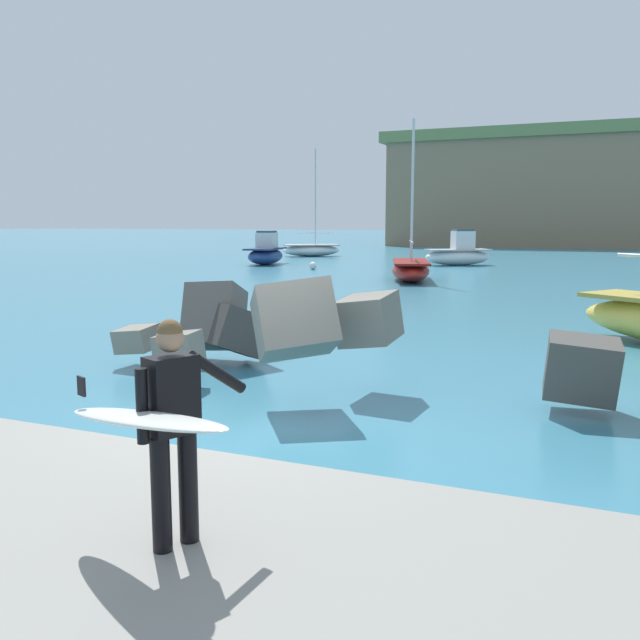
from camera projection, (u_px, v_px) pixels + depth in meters
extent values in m
plane|color=teal|center=(262.00, 424.00, 9.34)|extent=(400.00, 400.00, 0.00)
cube|color=gray|center=(34.00, 539.00, 5.69)|extent=(48.00, 4.40, 0.24)
cube|color=#4C4944|center=(582.00, 368.00, 9.75)|extent=(1.10, 0.95, 1.00)
cube|color=#605B56|center=(214.00, 317.00, 13.51)|extent=(1.21, 1.33, 1.48)
cube|color=slate|center=(179.00, 350.00, 11.31)|extent=(0.81, 0.70, 0.64)
cube|color=#3D3A38|center=(239.00, 331.00, 13.12)|extent=(1.33, 1.45, 1.16)
cube|color=slate|center=(369.00, 319.00, 10.86)|extent=(0.91, 1.00, 0.90)
cube|color=gray|center=(137.00, 339.00, 12.95)|extent=(0.75, 0.66, 0.57)
cube|color=slate|center=(294.00, 321.00, 9.96)|extent=(1.68, 1.66, 1.37)
cylinder|color=black|center=(188.00, 486.00, 5.34)|extent=(0.15, 0.15, 0.90)
cylinder|color=black|center=(161.00, 494.00, 5.18)|extent=(0.15, 0.15, 0.90)
cube|color=black|center=(172.00, 395.00, 5.15)|extent=(0.35, 0.44, 0.60)
sphere|color=#A87A5B|center=(170.00, 338.00, 5.09)|extent=(0.21, 0.21, 0.21)
sphere|color=brown|center=(170.00, 332.00, 5.08)|extent=(0.19, 0.19, 0.19)
cylinder|color=black|center=(217.00, 373.00, 5.36)|extent=(0.29, 0.52, 0.41)
cylinder|color=black|center=(142.00, 406.00, 4.99)|extent=(0.09, 0.09, 0.56)
ellipsoid|color=white|center=(141.00, 419.00, 4.88)|extent=(2.06, 1.15, 0.37)
cube|color=black|center=(81.00, 386.00, 5.55)|extent=(0.12, 0.07, 0.16)
ellipsoid|color=white|center=(311.00, 250.00, 54.06)|extent=(4.93, 4.43, 0.92)
cube|color=#ACACAC|center=(311.00, 245.00, 53.99)|extent=(4.54, 4.08, 0.10)
cylinder|color=silver|center=(315.00, 197.00, 53.54)|extent=(0.12, 0.12, 7.38)
cylinder|color=silver|center=(315.00, 233.00, 53.94)|extent=(2.23, 1.68, 0.08)
ellipsoid|color=navy|center=(266.00, 256.00, 43.88)|extent=(2.61, 4.41, 1.04)
cube|color=navy|center=(265.00, 249.00, 43.81)|extent=(2.40, 4.06, 0.10)
cube|color=silver|center=(267.00, 240.00, 44.03)|extent=(1.35, 1.43, 0.98)
cube|color=#334C5B|center=(267.00, 232.00, 43.95)|extent=(1.21, 1.28, 0.12)
ellipsoid|color=white|center=(458.00, 257.00, 42.98)|extent=(4.44, 3.71, 1.00)
cube|color=#ACACAC|center=(458.00, 250.00, 42.92)|extent=(4.08, 3.41, 0.10)
cube|color=silver|center=(463.00, 240.00, 42.89)|extent=(1.60, 1.52, 1.13)
cube|color=#334C5B|center=(463.00, 230.00, 42.80)|extent=(1.44, 1.37, 0.12)
ellipsoid|color=maroon|center=(411.00, 271.00, 31.82)|extent=(3.27, 5.64, 0.92)
cube|color=maroon|center=(411.00, 262.00, 31.76)|extent=(3.01, 5.19, 0.10)
cylinder|color=silver|center=(412.00, 191.00, 30.91)|extent=(0.12, 0.12, 6.34)
cylinder|color=silver|center=(411.00, 242.00, 31.23)|extent=(1.07, 3.09, 0.08)
sphere|color=silver|center=(313.00, 266.00, 39.09)|extent=(0.44, 0.44, 0.44)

